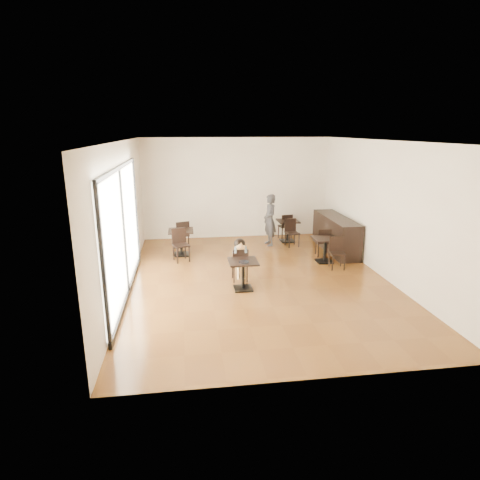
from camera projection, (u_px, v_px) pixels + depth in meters
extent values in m
cube|color=brown|center=(258.00, 279.00, 9.52)|extent=(6.00, 8.00, 0.01)
cube|color=silver|center=(260.00, 141.00, 8.67)|extent=(6.00, 8.00, 0.01)
cube|color=white|center=(237.00, 188.00, 12.91)|extent=(6.00, 0.01, 3.20)
cube|color=white|center=(315.00, 274.00, 5.28)|extent=(6.00, 0.01, 3.20)
cube|color=white|center=(123.00, 217.00, 8.70)|extent=(0.01, 8.00, 3.20)
cube|color=white|center=(384.00, 210.00, 9.49)|extent=(0.01, 8.00, 3.20)
cube|color=white|center=(122.00, 232.00, 8.28)|extent=(0.04, 4.50, 2.60)
cylinder|color=black|center=(244.00, 262.00, 8.66)|extent=(0.23, 0.23, 0.01)
imported|color=#38383D|center=(270.00, 220.00, 12.15)|extent=(0.46, 0.62, 1.57)
cube|color=black|center=(336.00, 234.00, 11.65)|extent=(0.60, 2.40, 1.00)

